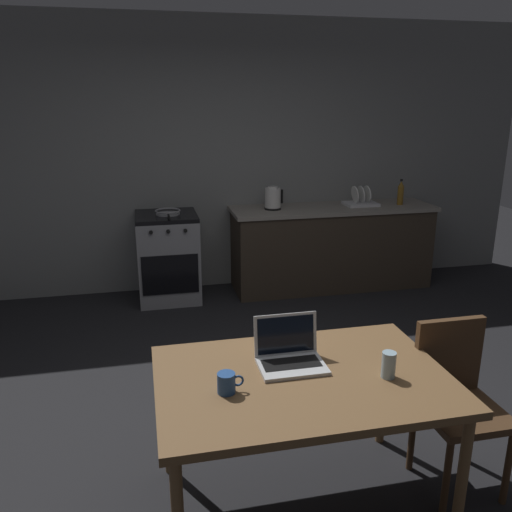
# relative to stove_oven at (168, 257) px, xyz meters

# --- Properties ---
(ground_plane) EXTENTS (12.00, 12.00, 0.00)m
(ground_plane) POSITION_rel_stove_oven_xyz_m (0.49, -2.33, -0.44)
(ground_plane) COLOR black
(back_wall) EXTENTS (6.40, 0.10, 2.77)m
(back_wall) POSITION_rel_stove_oven_xyz_m (0.79, 0.35, 0.94)
(back_wall) COLOR gray
(back_wall) RESTS_ON ground_plane
(kitchen_counter) EXTENTS (2.16, 0.64, 0.88)m
(kitchen_counter) POSITION_rel_stove_oven_xyz_m (1.74, 0.00, 0.00)
(kitchen_counter) COLOR #382D23
(kitchen_counter) RESTS_ON ground_plane
(stove_oven) EXTENTS (0.60, 0.62, 0.88)m
(stove_oven) POSITION_rel_stove_oven_xyz_m (0.00, 0.00, 0.00)
(stove_oven) COLOR gray
(stove_oven) RESTS_ON ground_plane
(dining_table) EXTENTS (1.37, 0.91, 0.74)m
(dining_table) POSITION_rel_stove_oven_xyz_m (0.46, -3.05, 0.23)
(dining_table) COLOR brown
(dining_table) RESTS_ON ground_plane
(chair) EXTENTS (0.40, 0.40, 0.88)m
(chair) POSITION_rel_stove_oven_xyz_m (1.31, -3.01, 0.07)
(chair) COLOR #4C331E
(chair) RESTS_ON ground_plane
(laptop) EXTENTS (0.32, 0.25, 0.23)m
(laptop) POSITION_rel_stove_oven_xyz_m (0.43, -2.93, 0.34)
(laptop) COLOR silver
(laptop) RESTS_ON dining_table
(electric_kettle) EXTENTS (0.19, 0.17, 0.24)m
(electric_kettle) POSITION_rel_stove_oven_xyz_m (1.09, 0.00, 0.55)
(electric_kettle) COLOR black
(electric_kettle) RESTS_ON kitchen_counter
(bottle) EXTENTS (0.07, 0.07, 0.27)m
(bottle) POSITION_rel_stove_oven_xyz_m (2.48, -0.05, 0.57)
(bottle) COLOR #8C601E
(bottle) RESTS_ON kitchen_counter
(frying_pan) EXTENTS (0.25, 0.42, 0.05)m
(frying_pan) POSITION_rel_stove_oven_xyz_m (0.02, -0.03, 0.47)
(frying_pan) COLOR gray
(frying_pan) RESTS_ON stove_oven
(coffee_mug) EXTENTS (0.12, 0.08, 0.09)m
(coffee_mug) POSITION_rel_stove_oven_xyz_m (0.09, -3.11, 0.34)
(coffee_mug) COLOR #264C8C
(coffee_mug) RESTS_ON dining_table
(drinking_glass) EXTENTS (0.07, 0.07, 0.13)m
(drinking_glass) POSITION_rel_stove_oven_xyz_m (0.85, -3.14, 0.36)
(drinking_glass) COLOR #99B7C6
(drinking_glass) RESTS_ON dining_table
(dish_rack) EXTENTS (0.34, 0.26, 0.21)m
(dish_rack) POSITION_rel_stove_oven_xyz_m (2.06, 0.00, 0.49)
(dish_rack) COLOR silver
(dish_rack) RESTS_ON kitchen_counter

